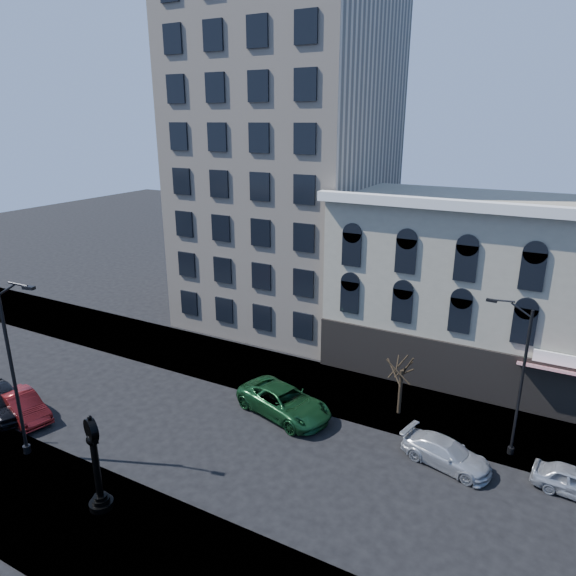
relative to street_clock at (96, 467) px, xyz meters
The scene contains 13 objects.
ground 7.56m from the street_clock, 76.31° to the left, with size 160.00×160.00×0.00m, color black.
sidewalk_far 15.27m from the street_clock, 83.51° to the left, with size 160.00×6.00×0.12m, color gray.
sidewalk_near 2.96m from the street_clock, 30.15° to the right, with size 160.00×6.00×0.12m, color gray.
cream_tower 31.31m from the street_clock, 99.66° to the left, with size 15.90×15.40×42.50m.
victorian_row 26.95m from the street_clock, 59.09° to the left, with size 22.60×11.19×12.50m.
street_clock is the anchor object (origin of this frame).
street_lamp_near 7.94m from the street_clock, 169.00° to the left, with size 2.50×0.75×9.74m.
street_lamp_far 20.59m from the street_clock, 40.48° to the left, with size 2.21×0.40×8.54m.
bare_tree_far 17.13m from the street_clock, 55.85° to the left, with size 2.65×2.65×4.54m.
car_near_a 11.83m from the street_clock, 165.21° to the left, with size 2.00×4.97×1.69m, color black.
car_near_b 10.60m from the street_clock, 161.88° to the left, with size 1.61×4.62×1.52m, color maroon.
car_far_a 11.52m from the street_clock, 72.08° to the left, with size 2.82×6.12×1.70m, color #143F1E.
car_far_b 16.95m from the street_clock, 39.13° to the left, with size 1.88×4.62×1.34m, color #A5A8AD.
Camera 1 is at (14.79, -19.77, 16.86)m, focal length 32.00 mm.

